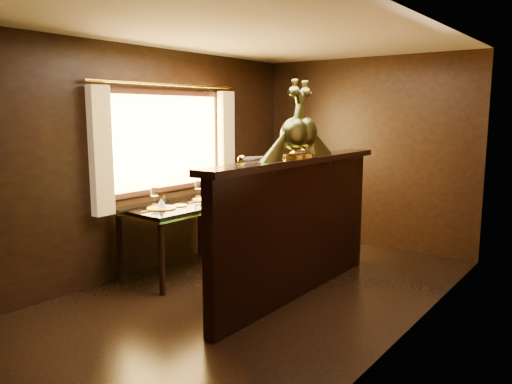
{
  "coord_description": "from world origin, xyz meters",
  "views": [
    {
      "loc": [
        2.83,
        -3.72,
        1.79
      ],
      "look_at": [
        -0.13,
        0.23,
        0.99
      ],
      "focal_mm": 35.0,
      "sensor_mm": 36.0,
      "label": 1
    }
  ],
  "objects_px": {
    "dining_table": "(182,210)",
    "peacock_left": "(295,119)",
    "chair_right": "(290,210)",
    "peacock_right": "(304,119)",
    "chair_left": "(253,224)"
  },
  "relations": [
    {
      "from": "chair_right",
      "to": "peacock_right",
      "type": "bearing_deg",
      "value": -62.04
    },
    {
      "from": "dining_table",
      "to": "chair_right",
      "type": "bearing_deg",
      "value": 36.91
    },
    {
      "from": "dining_table",
      "to": "peacock_right",
      "type": "bearing_deg",
      "value": 13.18
    },
    {
      "from": "chair_right",
      "to": "peacock_left",
      "type": "bearing_deg",
      "value": -71.95
    },
    {
      "from": "chair_left",
      "to": "peacock_left",
      "type": "bearing_deg",
      "value": 52.94
    },
    {
      "from": "dining_table",
      "to": "chair_left",
      "type": "relative_size",
      "value": 0.97
    },
    {
      "from": "dining_table",
      "to": "chair_right",
      "type": "xyz_separation_m",
      "value": [
        0.97,
        0.68,
        0.01
      ]
    },
    {
      "from": "chair_left",
      "to": "chair_right",
      "type": "bearing_deg",
      "value": 110.9
    },
    {
      "from": "dining_table",
      "to": "peacock_left",
      "type": "height_order",
      "value": "peacock_left"
    },
    {
      "from": "chair_left",
      "to": "peacock_right",
      "type": "distance_m",
      "value": 1.11
    },
    {
      "from": "chair_left",
      "to": "chair_right",
      "type": "xyz_separation_m",
      "value": [
        -0.12,
        0.82,
        -0.01
      ]
    },
    {
      "from": "dining_table",
      "to": "peacock_left",
      "type": "bearing_deg",
      "value": 6.23
    },
    {
      "from": "chair_right",
      "to": "peacock_left",
      "type": "xyz_separation_m",
      "value": [
        0.41,
        -0.58,
        0.99
      ]
    },
    {
      "from": "chair_left",
      "to": "peacock_left",
      "type": "height_order",
      "value": "peacock_left"
    },
    {
      "from": "dining_table",
      "to": "chair_right",
      "type": "height_order",
      "value": "chair_right"
    }
  ]
}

